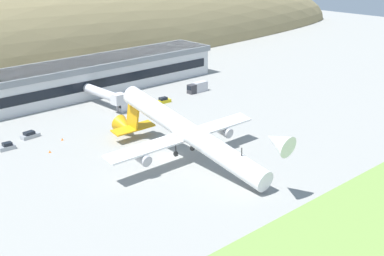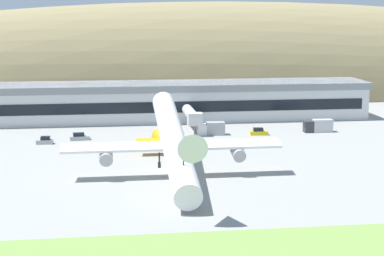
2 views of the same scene
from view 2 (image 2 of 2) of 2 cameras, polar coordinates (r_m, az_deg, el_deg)
The scene contains 12 objects.
ground_plane at distance 117.06m, azimuth -2.47°, elevation -3.87°, with size 475.98×475.98×0.00m, color gray.
hill_backdrop at distance 222.71m, azimuth 2.80°, elevation 2.95°, with size 356.35×50.23×63.76m, color #8E7F56.
terminal_building at distance 170.93m, azimuth -1.19°, elevation 2.62°, with size 101.52×15.50×10.03m.
jetway_0 at distance 155.00m, azimuth -0.04°, elevation 1.18°, with size 3.38×17.13×5.43m.
cargo_airplane at distance 111.12m, azimuth -1.70°, elevation -1.25°, with size 38.57×51.28×14.19m.
service_car_0 at distance 147.19m, azimuth -9.98°, elevation -0.79°, with size 4.63×2.31×1.59m.
service_car_1 at distance 151.53m, azimuth 5.95°, elevation -0.36°, with size 4.31×2.02×1.67m.
service_car_2 at distance 144.25m, azimuth -12.94°, elevation -1.12°, with size 3.68×1.90×1.66m.
fuel_truck at distance 150.88m, azimuth 1.74°, elevation -0.06°, with size 6.52×2.71×3.02m.
box_truck at distance 157.18m, azimuth 11.15°, elevation 0.18°, with size 6.96×2.22×3.05m.
traffic_cone_0 at distance 135.98m, azimuth -10.65°, elevation -1.90°, with size 0.52×0.52×0.58m.
traffic_cone_1 at distance 140.65m, azimuth -8.14°, elevation -1.42°, with size 0.52×0.52×0.58m.
Camera 2 is at (-9.88, -113.02, 28.85)m, focal length 60.00 mm.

